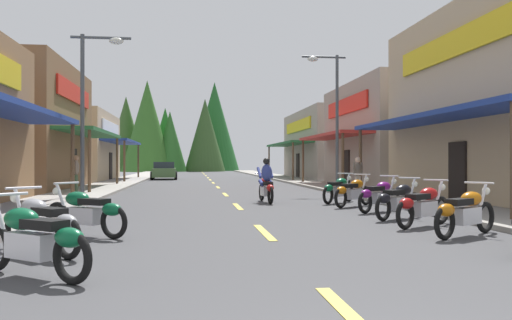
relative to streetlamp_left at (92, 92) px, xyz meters
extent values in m
cube|color=#424244|center=(4.90, 13.87, -3.89)|extent=(9.63, 90.16, 0.10)
cube|color=#9E9991|center=(-1.23, 13.87, -3.78)|extent=(2.63, 90.16, 0.12)
cube|color=gray|center=(11.03, 13.87, -3.78)|extent=(2.63, 90.16, 0.12)
cube|color=#E0C64C|center=(4.90, -14.21, -3.83)|extent=(0.16, 2.40, 0.01)
cube|color=#E0C64C|center=(4.90, -8.24, -3.83)|extent=(0.16, 2.40, 0.01)
cube|color=#E0C64C|center=(4.90, -2.12, -3.83)|extent=(0.16, 2.40, 0.01)
cube|color=#E0C64C|center=(4.90, 3.99, -3.83)|extent=(0.16, 2.40, 0.01)
cube|color=#E0C64C|center=(4.90, 10.36, -3.83)|extent=(0.16, 2.40, 0.01)
cube|color=#E0C64C|center=(4.90, 16.54, -3.83)|extent=(0.16, 2.40, 0.01)
cube|color=#E0C64C|center=(4.90, 22.09, -3.83)|extent=(0.16, 2.40, 0.01)
cube|color=#E0C64C|center=(4.90, 27.43, -3.83)|extent=(0.16, 2.40, 0.01)
cube|color=#E0C64C|center=(4.90, 33.97, -3.83)|extent=(0.16, 2.40, 0.01)
cube|color=#E0C64C|center=(4.90, 40.83, -3.83)|extent=(0.16, 2.40, 0.01)
cube|color=#E0C64C|center=(4.90, 46.05, -3.83)|extent=(0.16, 2.40, 0.01)
cube|color=#E0C64C|center=(4.90, 51.14, -3.83)|extent=(0.16, 2.40, 0.01)
cylinder|color=brown|center=(-0.95, 1.40, -2.43)|extent=(0.14, 0.14, 2.82)
cube|color=#236033|center=(-1.65, 8.97, -0.94)|extent=(1.80, 9.02, 0.16)
cylinder|color=brown|center=(-0.95, 4.66, -2.43)|extent=(0.14, 0.14, 2.82)
cylinder|color=brown|center=(-0.95, 13.27, -2.43)|extent=(0.14, 0.14, 2.82)
cube|color=red|center=(-2.49, 8.97, 1.07)|extent=(0.10, 7.01, 0.90)
cube|color=black|center=(-2.51, 8.97, -2.79)|extent=(0.08, 1.10, 2.10)
cube|color=tan|center=(-6.01, 21.33, -1.33)|extent=(6.92, 10.73, 5.02)
cube|color=navy|center=(-1.65, 21.33, -0.94)|extent=(1.80, 9.66, 0.16)
cylinder|color=brown|center=(-0.95, 16.70, -2.43)|extent=(0.14, 0.14, 2.82)
cylinder|color=brown|center=(-0.95, 25.96, -2.43)|extent=(0.14, 0.14, 2.82)
cube|color=white|center=(-2.49, 21.33, 0.07)|extent=(0.10, 7.51, 0.90)
cube|color=black|center=(-2.51, 21.33, -2.79)|extent=(0.08, 1.10, 2.10)
cube|color=navy|center=(11.45, -2.12, -0.94)|extent=(1.80, 11.36, 0.16)
cylinder|color=brown|center=(10.75, 3.36, -2.43)|extent=(0.14, 0.14, 2.82)
cube|color=yellow|center=(12.29, -2.12, 1.60)|extent=(0.10, 8.84, 0.90)
cube|color=black|center=(12.31, -2.12, -2.79)|extent=(0.08, 1.10, 2.10)
cube|color=gray|center=(15.59, 10.61, -0.86)|extent=(6.48, 10.63, 5.95)
cube|color=#B72D28|center=(11.45, 10.61, -0.94)|extent=(1.80, 9.56, 0.16)
cylinder|color=brown|center=(10.75, 6.03, -2.43)|extent=(0.14, 0.14, 2.82)
cylinder|color=brown|center=(10.75, 15.20, -2.43)|extent=(0.14, 0.14, 2.82)
cube|color=red|center=(12.29, 10.61, 0.81)|extent=(0.10, 7.44, 0.90)
cube|color=black|center=(12.31, 10.61, -2.79)|extent=(0.08, 1.10, 2.10)
cube|color=gray|center=(15.50, 24.51, -1.02)|extent=(6.30, 13.53, 5.64)
cube|color=#236033|center=(11.45, 24.51, -0.94)|extent=(1.80, 12.18, 0.16)
cylinder|color=brown|center=(10.75, 18.63, -2.43)|extent=(0.14, 0.14, 2.82)
cylinder|color=brown|center=(10.75, 30.40, -2.43)|extent=(0.14, 0.14, 2.82)
cube|color=yellow|center=(12.29, 24.51, 0.56)|extent=(0.10, 9.47, 0.90)
cube|color=black|center=(12.31, 24.51, -2.79)|extent=(0.08, 1.10, 2.10)
cylinder|color=#474C51|center=(-0.32, 0.00, -0.91)|extent=(0.14, 0.14, 5.85)
cylinder|color=#474C51|center=(0.31, 0.00, 1.91)|extent=(2.05, 0.10, 0.10)
ellipsoid|color=silver|center=(0.83, 0.00, 1.81)|extent=(0.50, 0.30, 0.24)
cylinder|color=#474C51|center=(10.12, 4.81, -0.66)|extent=(0.14, 0.14, 6.35)
cylinder|color=#474C51|center=(9.49, 4.81, 2.41)|extent=(2.05, 0.10, 0.10)
ellipsoid|color=silver|center=(8.97, 4.81, 2.31)|extent=(0.50, 0.30, 0.24)
torus|color=black|center=(9.31, -8.88, -3.52)|extent=(0.59, 0.43, 0.64)
torus|color=black|center=(8.04, -9.68, -3.52)|extent=(0.59, 0.43, 0.64)
cube|color=silver|center=(8.68, -9.28, -3.44)|extent=(0.74, 0.61, 0.32)
ellipsoid|color=#BF660C|center=(8.85, -9.17, -3.12)|extent=(0.64, 0.57, 0.28)
cube|color=black|center=(8.47, -9.41, -3.16)|extent=(0.66, 0.56, 0.12)
ellipsoid|color=#BF660C|center=(8.09, -9.65, -3.29)|extent=(0.50, 0.44, 0.24)
cylinder|color=silver|center=(9.20, -8.95, -3.19)|extent=(0.35, 0.25, 0.71)
cylinder|color=silver|center=(9.10, -9.01, -2.82)|extent=(0.36, 0.53, 0.04)
sphere|color=white|center=(9.33, -8.86, -2.99)|extent=(0.16, 0.16, 0.16)
torus|color=black|center=(9.16, -7.30, -3.52)|extent=(0.58, 0.45, 0.64)
torus|color=black|center=(7.93, -8.16, -3.52)|extent=(0.58, 0.45, 0.64)
cube|color=silver|center=(8.55, -7.73, -3.44)|extent=(0.73, 0.63, 0.32)
ellipsoid|color=#A51414|center=(8.71, -7.61, -3.12)|extent=(0.64, 0.58, 0.28)
cube|color=black|center=(8.34, -7.87, -3.16)|extent=(0.65, 0.57, 0.12)
ellipsoid|color=#A51414|center=(7.97, -8.13, -3.29)|extent=(0.50, 0.45, 0.24)
cylinder|color=silver|center=(9.05, -7.38, -3.19)|extent=(0.34, 0.26, 0.71)
cylinder|color=silver|center=(8.96, -7.44, -2.82)|extent=(0.38, 0.52, 0.04)
sphere|color=white|center=(9.19, -7.28, -2.99)|extent=(0.16, 0.16, 0.16)
torus|color=black|center=(9.21, -5.71, -3.52)|extent=(0.57, 0.47, 0.64)
torus|color=black|center=(8.02, -6.63, -3.52)|extent=(0.57, 0.47, 0.64)
cube|color=silver|center=(8.61, -6.17, -3.44)|extent=(0.73, 0.65, 0.32)
ellipsoid|color=black|center=(8.77, -6.05, -3.12)|extent=(0.64, 0.60, 0.28)
cube|color=black|center=(8.41, -6.32, -3.16)|extent=(0.65, 0.59, 0.12)
ellipsoid|color=black|center=(8.06, -6.60, -3.29)|extent=(0.49, 0.46, 0.24)
cylinder|color=silver|center=(9.10, -5.79, -3.19)|extent=(0.33, 0.27, 0.71)
cylinder|color=silver|center=(9.01, -5.87, -2.82)|extent=(0.40, 0.50, 0.04)
sphere|color=white|center=(9.23, -5.69, -2.99)|extent=(0.16, 0.16, 0.16)
torus|color=black|center=(9.37, -3.89, -3.52)|extent=(0.57, 0.47, 0.64)
torus|color=black|center=(8.19, -4.81, -3.52)|extent=(0.57, 0.47, 0.64)
cube|color=silver|center=(8.78, -4.35, -3.44)|extent=(0.72, 0.65, 0.32)
ellipsoid|color=#721972|center=(8.94, -4.23, -3.12)|extent=(0.64, 0.60, 0.28)
cube|color=black|center=(8.58, -4.50, -3.16)|extent=(0.64, 0.59, 0.12)
ellipsoid|color=#721972|center=(8.23, -4.78, -3.29)|extent=(0.49, 0.46, 0.24)
cylinder|color=silver|center=(9.27, -3.97, -3.19)|extent=(0.33, 0.28, 0.71)
cylinder|color=silver|center=(9.17, -4.04, -2.82)|extent=(0.40, 0.50, 0.04)
sphere|color=white|center=(9.39, -3.87, -2.99)|extent=(0.16, 0.16, 0.16)
torus|color=black|center=(9.14, -2.08, -3.52)|extent=(0.55, 0.49, 0.64)
torus|color=black|center=(8.00, -3.06, -3.52)|extent=(0.55, 0.49, 0.64)
cube|color=silver|center=(8.57, -2.57, -3.44)|extent=(0.71, 0.67, 0.32)
ellipsoid|color=#BF660C|center=(8.72, -2.44, -3.12)|extent=(0.63, 0.61, 0.28)
cube|color=black|center=(8.38, -2.73, -3.16)|extent=(0.64, 0.60, 0.12)
ellipsoid|color=#BF660C|center=(8.04, -3.03, -3.29)|extent=(0.49, 0.47, 0.24)
cylinder|color=silver|center=(9.04, -2.16, -3.19)|extent=(0.32, 0.29, 0.71)
cylinder|color=silver|center=(8.95, -2.24, -2.82)|extent=(0.42, 0.48, 0.04)
sphere|color=white|center=(9.16, -2.06, -2.99)|extent=(0.16, 0.16, 0.16)
torus|color=black|center=(9.02, -0.57, -3.52)|extent=(0.52, 0.53, 0.64)
torus|color=black|center=(7.98, -1.64, -3.52)|extent=(0.52, 0.53, 0.64)
cube|color=silver|center=(8.50, -1.11, -3.44)|extent=(0.69, 0.70, 0.32)
ellipsoid|color=#0C5933|center=(8.64, -0.96, -3.12)|extent=(0.62, 0.62, 0.28)
cube|color=black|center=(8.32, -1.29, -3.16)|extent=(0.62, 0.63, 0.12)
ellipsoid|color=#0C5933|center=(8.01, -1.61, -3.29)|extent=(0.48, 0.48, 0.24)
cylinder|color=silver|center=(8.93, -0.66, -3.19)|extent=(0.30, 0.31, 0.71)
cylinder|color=silver|center=(8.85, -0.75, -2.82)|extent=(0.46, 0.45, 0.04)
sphere|color=white|center=(9.04, -0.55, -2.99)|extent=(0.16, 0.16, 0.16)
torus|color=black|center=(2.04, -12.46, -3.52)|extent=(0.57, 0.47, 0.64)
cube|color=silver|center=(1.45, -12.00, -3.44)|extent=(0.72, 0.65, 0.32)
ellipsoid|color=#0C5933|center=(1.29, -11.88, -3.12)|extent=(0.64, 0.60, 0.28)
cube|color=black|center=(1.65, -12.16, -3.16)|extent=(0.64, 0.59, 0.12)
ellipsoid|color=#0C5933|center=(2.00, -12.43, -3.29)|extent=(0.49, 0.46, 0.24)
cylinder|color=silver|center=(0.96, -11.62, -3.19)|extent=(0.33, 0.28, 0.71)
cylinder|color=silver|center=(1.06, -11.69, -2.82)|extent=(0.40, 0.50, 0.04)
torus|color=black|center=(0.57, -9.78, -3.52)|extent=(0.52, 0.52, 0.64)
torus|color=black|center=(1.63, -10.84, -3.52)|extent=(0.52, 0.52, 0.64)
cube|color=silver|center=(1.10, -10.31, -3.44)|extent=(0.69, 0.69, 0.32)
ellipsoid|color=#99999E|center=(0.96, -10.17, -3.12)|extent=(0.62, 0.62, 0.28)
cube|color=black|center=(1.28, -10.49, -3.16)|extent=(0.62, 0.62, 0.12)
ellipsoid|color=#99999E|center=(1.60, -10.80, -3.29)|extent=(0.48, 0.48, 0.24)
cylinder|color=silver|center=(0.66, -9.87, -3.19)|extent=(0.31, 0.30, 0.71)
cylinder|color=silver|center=(0.75, -9.96, -2.82)|extent=(0.45, 0.45, 0.04)
sphere|color=white|center=(0.55, -9.76, -2.99)|extent=(0.16, 0.16, 0.16)
torus|color=black|center=(0.78, -7.94, -3.52)|extent=(0.58, 0.46, 0.64)
torus|color=black|center=(2.00, -8.82, -3.52)|extent=(0.58, 0.46, 0.64)
cube|color=silver|center=(1.39, -8.38, -3.44)|extent=(0.73, 0.64, 0.32)
ellipsoid|color=#0C5933|center=(1.23, -8.26, -3.12)|extent=(0.64, 0.59, 0.28)
cube|color=black|center=(1.59, -8.52, -3.16)|extent=(0.65, 0.58, 0.12)
ellipsoid|color=#0C5933|center=(1.96, -8.79, -3.29)|extent=(0.50, 0.45, 0.24)
cylinder|color=silver|center=(0.89, -8.02, -3.19)|extent=(0.34, 0.27, 0.71)
cylinder|color=silver|center=(0.99, -8.09, -2.82)|extent=(0.38, 0.51, 0.04)
sphere|color=white|center=(0.76, -7.92, -2.99)|extent=(0.16, 0.16, 0.16)
torus|color=black|center=(5.98, 0.17, -3.52)|extent=(0.14, 0.65, 0.64)
torus|color=black|center=(6.08, -1.33, -3.52)|extent=(0.14, 0.65, 0.64)
cube|color=silver|center=(6.03, -0.58, -3.44)|extent=(0.33, 0.72, 0.32)
ellipsoid|color=#A51414|center=(6.01, -0.38, -3.12)|extent=(0.36, 0.58, 0.28)
cube|color=black|center=(6.04, -0.83, -3.16)|extent=(0.32, 0.62, 0.12)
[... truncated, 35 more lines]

